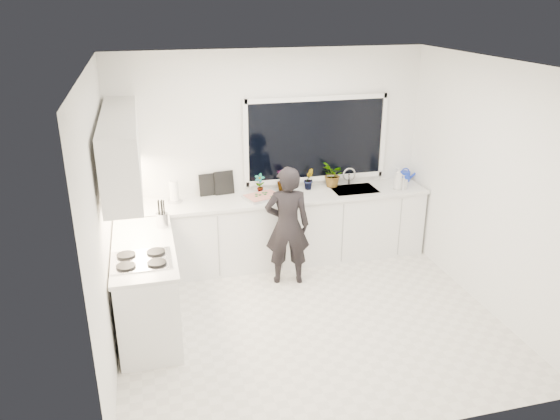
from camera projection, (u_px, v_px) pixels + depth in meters
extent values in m
cube|color=beige|center=(309.00, 320.00, 5.93)|extent=(4.00, 3.50, 0.02)
cube|color=white|center=(271.00, 157.00, 7.02)|extent=(4.00, 0.02, 2.70)
cube|color=white|center=(101.00, 223.00, 4.97)|extent=(0.02, 3.50, 2.70)
cube|color=white|center=(489.00, 187.00, 5.90)|extent=(0.02, 3.50, 2.70)
cube|color=white|center=(315.00, 63.00, 4.94)|extent=(4.00, 3.50, 0.02)
cube|color=black|center=(316.00, 139.00, 7.06)|extent=(1.80, 0.02, 1.00)
cube|color=white|center=(277.00, 231.00, 7.08)|extent=(3.92, 0.58, 0.88)
cube|color=white|center=(147.00, 287.00, 5.70)|extent=(0.58, 1.60, 0.88)
cube|color=silver|center=(277.00, 198.00, 6.90)|extent=(3.94, 0.62, 0.04)
cube|color=silver|center=(143.00, 248.00, 5.53)|extent=(0.62, 1.60, 0.04)
cube|color=white|center=(121.00, 149.00, 5.47)|extent=(0.34, 2.10, 0.70)
cube|color=silver|center=(354.00, 193.00, 7.16)|extent=(0.58, 0.42, 0.14)
cylinder|color=silver|center=(349.00, 177.00, 7.28)|extent=(0.03, 0.03, 0.22)
cube|color=black|center=(141.00, 260.00, 5.20)|extent=(0.56, 0.48, 0.03)
imported|color=black|center=(287.00, 226.00, 6.47)|extent=(0.59, 0.44, 1.47)
cube|color=silver|center=(263.00, 197.00, 6.82)|extent=(0.52, 0.45, 0.03)
cube|color=#AF3417|center=(263.00, 196.00, 6.82)|extent=(0.47, 0.40, 0.01)
cylinder|color=#1533C6|center=(405.00, 176.00, 7.45)|extent=(0.14, 0.14, 0.13)
cylinder|color=white|center=(174.00, 192.00, 6.65)|extent=(0.12, 0.12, 0.26)
cube|color=olive|center=(131.00, 196.00, 6.58)|extent=(0.15, 0.13, 0.22)
cylinder|color=#ABAAAF|center=(162.00, 220.00, 5.95)|extent=(0.17, 0.17, 0.16)
cube|color=black|center=(208.00, 185.00, 6.87)|extent=(0.22, 0.04, 0.28)
cube|color=black|center=(224.00, 183.00, 6.92)|extent=(0.25, 0.05, 0.30)
imported|color=#26662D|center=(260.00, 184.00, 6.96)|extent=(0.16, 0.14, 0.26)
imported|color=#26662D|center=(283.00, 180.00, 7.02)|extent=(0.22, 0.22, 0.30)
imported|color=#26662D|center=(309.00, 179.00, 7.10)|extent=(0.17, 0.19, 0.27)
imported|color=#26662D|center=(333.00, 175.00, 7.17)|extent=(0.28, 0.32, 0.34)
imported|color=#D8BF66|center=(398.00, 179.00, 7.08)|extent=(0.16, 0.16, 0.29)
imported|color=#D8BF66|center=(403.00, 182.00, 7.11)|extent=(0.12, 0.12, 0.19)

